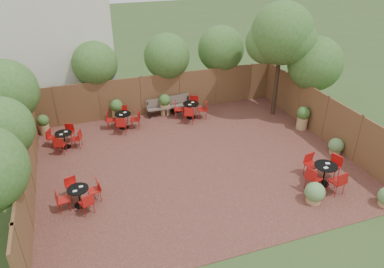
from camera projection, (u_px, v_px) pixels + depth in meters
name	position (u px, v px, depth m)	size (l,w,h in m)	color
ground	(195.00, 162.00, 14.53)	(80.00, 80.00, 0.00)	#354F23
courtyard_paving	(195.00, 162.00, 14.52)	(12.00, 10.00, 0.02)	#3A1A17
fence_back	(162.00, 93.00, 18.19)	(12.00, 0.08, 2.00)	brown
fence_left	(29.00, 169.00, 12.32)	(0.08, 10.00, 2.00)	brown
fence_right	(325.00, 118.00, 15.78)	(0.08, 10.00, 2.00)	brown
neighbour_building	(55.00, 27.00, 17.94)	(5.00, 4.00, 8.00)	beige
overhang_foliage	(144.00, 79.00, 15.16)	(15.75, 10.71, 2.52)	#315B1D
courtyard_tree	(282.00, 37.00, 16.55)	(2.94, 2.87, 5.46)	black
park_bench_left	(161.00, 107.00, 18.09)	(1.38, 0.46, 0.85)	brown
park_bench_right	(176.00, 104.00, 18.32)	(1.48, 0.61, 0.89)	brown
bistro_tables	(169.00, 141.00, 15.06)	(10.29, 8.38, 0.92)	black
planters	(168.00, 112.00, 17.19)	(11.86, 4.23, 1.09)	tan
low_shrubs	(342.00, 178.00, 12.95)	(3.39, 3.93, 0.73)	tan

